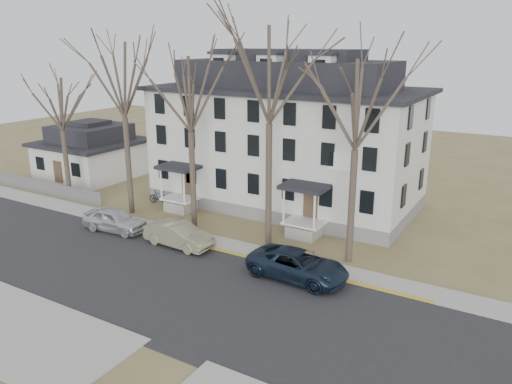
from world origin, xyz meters
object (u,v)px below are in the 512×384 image
Objects in this scene: car_tan at (179,235)px; boarding_house at (286,137)px; tree_mid_left at (189,89)px; tree_bungalow at (59,101)px; car_silver at (115,220)px; tree_far_left at (122,75)px; bicycle_left at (171,203)px; bicycle_right at (159,198)px; small_house at (92,153)px; tree_mid_right at (358,99)px; tree_center at (270,68)px; car_navy at (298,266)px.

boarding_house is at bearing -5.60° from car_tan.
tree_mid_left is 13.08m from tree_bungalow.
car_silver is at bearing -21.63° from tree_bungalow.
car_tan is at bearing -24.84° from tree_far_left.
bicycle_right is at bearing 79.58° from bicycle_left.
bicycle_left is (-6.94, -6.00, -4.90)m from boarding_house.
bicycle_left is at bearing 46.35° from tree_far_left.
boarding_house is at bearing 42.18° from tree_far_left.
small_house is 0.81× the size of tree_bungalow.
tree_far_left reaches higher than tree_bungalow.
tree_center is at bearing 180.00° from tree_mid_right.
car_navy is (-1.61, -3.64, -8.82)m from tree_mid_right.
tree_mid_left is 2.25× the size of car_navy.
tree_bungalow is at bearing 180.00° from tree_center.
boarding_house is 10.40m from bicycle_left.
tree_mid_right is at bearing -68.95° from car_tan.
car_tan is 8.53m from car_navy.
tree_bungalow is 2.27× the size of car_tan.
tree_far_left reaches higher than car_navy.
car_tan is at bearing -27.61° from small_house.
car_tan is at bearing -68.20° from tree_mid_left.
tree_far_left is 2.94× the size of car_silver.
tree_bungalow reaches higher than bicycle_right.
tree_center is 8.04× the size of bicycle_right.
tree_far_left is 17.52m from tree_mid_right.
tree_mid_left is 10.17m from bicycle_left.
car_navy reaches higher than bicycle_right.
tree_mid_right is at bearing 0.00° from tree_bungalow.
boarding_house is 4.45× the size of car_silver.
tree_bungalow reaches higher than car_tan.
tree_mid_right is 2.69× the size of car_tan.
tree_far_left reaches higher than car_tan.
tree_bungalow is (-19.00, 0.00, -2.97)m from tree_center.
small_house reaches higher than car_tan.
boarding_house is at bearing 32.92° from car_navy.
tree_mid_left is at bearing 72.40° from car_navy.
bicycle_left is at bearing 13.38° from tree_bungalow.
bicycle_left is (0.19, 5.67, -0.32)m from car_silver.
tree_mid_left is at bearing -20.03° from small_house.
car_silver is (-10.14, -3.52, -10.29)m from tree_center.
car_navy is at bearing -43.09° from tree_center.
bicycle_right is (-5.56, 2.60, -9.05)m from tree_mid_left.
bicycle_right is (0.44, 2.60, -9.79)m from tree_far_left.
boarding_house is at bearing -36.75° from car_silver.
car_silver is at bearing 93.56° from car_tan.
car_navy is at bearing -9.04° from tree_bungalow.
tree_far_left is 1.27× the size of tree_bungalow.
tree_mid_left reaches higher than bicycle_right.
tree_bungalow is 2.31× the size of car_silver.
tree_far_left is 7.52× the size of bicycle_left.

